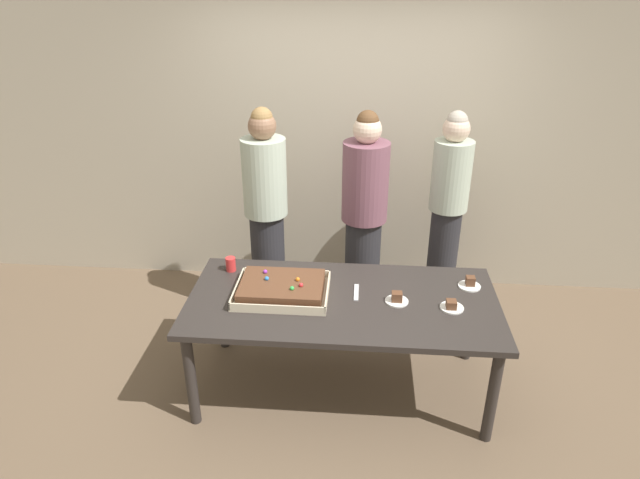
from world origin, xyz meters
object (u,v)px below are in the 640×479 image
object	(u,v)px
sheet_cake	(282,288)
person_serving_front	(266,213)
plated_slice_far_left	(452,306)
plated_slice_near_right	(397,299)
person_green_shirt_behind	(364,215)
drink_cup_nearest	(231,264)
plated_slice_near_left	(470,284)
person_striped_tie_right	(447,211)
cake_server_utensil	(356,292)
party_table	(343,308)

from	to	relation	value
sheet_cake	person_serving_front	xyz separation A→B (m)	(-0.25, 0.88, 0.14)
sheet_cake	plated_slice_far_left	world-z (taller)	sheet_cake
plated_slice_near_right	person_green_shirt_behind	distance (m)	1.04
plated_slice_far_left	drink_cup_nearest	bearing A→B (deg)	165.93
plated_slice_near_left	person_striped_tie_right	distance (m)	0.90
plated_slice_near_left	person_green_shirt_behind	bearing A→B (deg)	132.88
cake_server_utensil	person_green_shirt_behind	world-z (taller)	person_green_shirt_behind
plated_slice_near_left	plated_slice_near_right	xyz separation A→B (m)	(-0.50, -0.23, 0.00)
sheet_cake	plated_slice_near_left	size ratio (longest dim) A/B	4.06
plated_slice_far_left	person_serving_front	bearing A→B (deg)	144.00
party_table	person_serving_front	bearing A→B (deg)	125.47
party_table	person_green_shirt_behind	size ratio (longest dim) A/B	1.17
plated_slice_near_right	drink_cup_nearest	size ratio (longest dim) A/B	1.50
cake_server_utensil	person_green_shirt_behind	distance (m)	0.93
plated_slice_near_right	person_serving_front	bearing A→B (deg)	137.34
plated_slice_near_left	sheet_cake	bearing A→B (deg)	-170.87
cake_server_utensil	person_serving_front	distance (m)	1.12
plated_slice_near_right	plated_slice_far_left	xyz separation A→B (m)	(0.34, -0.05, -0.00)
party_table	person_serving_front	world-z (taller)	person_serving_front
plated_slice_far_left	cake_server_utensil	distance (m)	0.62
sheet_cake	plated_slice_near_right	xyz separation A→B (m)	(0.75, -0.03, -0.02)
plated_slice_near_right	cake_server_utensil	size ratio (longest dim) A/B	0.75
drink_cup_nearest	sheet_cake	bearing A→B (deg)	-35.42
person_striped_tie_right	person_green_shirt_behind	bearing A→B (deg)	-32.86
plated_slice_near_right	party_table	bearing A→B (deg)	178.79
cake_server_utensil	plated_slice_far_left	bearing A→B (deg)	-13.29
cake_server_utensil	person_green_shirt_behind	bearing A→B (deg)	87.60
sheet_cake	drink_cup_nearest	size ratio (longest dim) A/B	6.08
plated_slice_far_left	person_serving_front	world-z (taller)	person_serving_front
drink_cup_nearest	person_serving_front	distance (m)	0.63
drink_cup_nearest	person_striped_tie_right	size ratio (longest dim) A/B	0.06
sheet_cake	person_green_shirt_behind	xyz separation A→B (m)	(0.52, 0.98, 0.12)
sheet_cake	drink_cup_nearest	distance (m)	0.50
drink_cup_nearest	person_striped_tie_right	world-z (taller)	person_striped_tie_right
person_serving_front	person_green_shirt_behind	size ratio (longest dim) A/B	1.02
party_table	plated_slice_near_left	distance (m)	0.88
person_green_shirt_behind	plated_slice_far_left	bearing A→B (deg)	56.16
sheet_cake	plated_slice_near_right	world-z (taller)	sheet_cake
plated_slice_near_right	plated_slice_far_left	distance (m)	0.34
person_striped_tie_right	person_serving_front	bearing A→B (deg)	-34.33
sheet_cake	person_striped_tie_right	distance (m)	1.62
plated_slice_far_left	person_green_shirt_behind	xyz separation A→B (m)	(-0.56, 1.06, 0.15)
plated_slice_near_left	person_green_shirt_behind	distance (m)	1.07
person_serving_front	person_green_shirt_behind	distance (m)	0.78
person_green_shirt_behind	person_serving_front	bearing A→B (deg)	-54.98
sheet_cake	cake_server_utensil	distance (m)	0.49
sheet_cake	plated_slice_far_left	xyz separation A→B (m)	(1.09, -0.09, -0.02)
party_table	person_striped_tie_right	world-z (taller)	person_striped_tie_right
person_green_shirt_behind	party_table	bearing A→B (deg)	21.16
cake_server_utensil	person_green_shirt_behind	size ratio (longest dim) A/B	0.12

